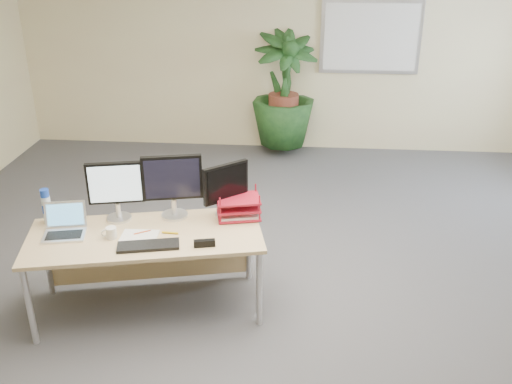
# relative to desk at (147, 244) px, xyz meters

# --- Properties ---
(floor) EXTENTS (8.00, 8.00, 0.00)m
(floor) POSITION_rel_desk_xyz_m (0.85, -0.18, -0.54)
(floor) COLOR #47474C
(floor) RESTS_ON ground
(back_wall) EXTENTS (7.00, 0.04, 2.70)m
(back_wall) POSITION_rel_desk_xyz_m (0.85, 3.82, 0.81)
(back_wall) COLOR beige
(back_wall) RESTS_ON floor
(whiteboard) EXTENTS (1.30, 0.04, 0.95)m
(whiteboard) POSITION_rel_desk_xyz_m (2.05, 3.79, 1.01)
(whiteboard) COLOR silver
(whiteboard) RESTS_ON back_wall
(desk) EXTENTS (1.91, 1.12, 0.69)m
(desk) POSITION_rel_desk_xyz_m (0.00, 0.00, 0.00)
(desk) COLOR tan
(desk) RESTS_ON floor
(floor_plant) EXTENTS (1.09, 1.09, 1.50)m
(floor_plant) POSITION_rel_desk_xyz_m (0.95, 3.52, 0.21)
(floor_plant) COLOR #123315
(floor_plant) RESTS_ON floor
(monitor_left) EXTENTS (0.44, 0.20, 0.49)m
(monitor_left) POSITION_rel_desk_xyz_m (-0.25, 0.13, 0.42)
(monitor_left) COLOR silver
(monitor_left) RESTS_ON desk
(monitor_right) EXTENTS (0.47, 0.22, 0.53)m
(monitor_right) POSITION_rel_desk_xyz_m (0.19, 0.22, 0.45)
(monitor_right) COLOR silver
(monitor_right) RESTS_ON desk
(monitor_dark) EXTENTS (0.33, 0.29, 0.45)m
(monitor_dark) POSITION_rel_desk_xyz_m (0.61, 0.27, 0.40)
(monitor_dark) COLOR silver
(monitor_dark) RESTS_ON desk
(laptop) EXTENTS (0.36, 0.33, 0.22)m
(laptop) POSITION_rel_desk_xyz_m (-0.60, -0.13, 0.20)
(laptop) COLOR silver
(laptop) RESTS_ON desk
(keyboard) EXTENTS (0.48, 0.25, 0.03)m
(keyboard) POSITION_rel_desk_xyz_m (0.10, -0.29, 0.16)
(keyboard) COLOR black
(keyboard) RESTS_ON desk
(coffee_mug) EXTENTS (0.12, 0.08, 0.09)m
(coffee_mug) POSITION_rel_desk_xyz_m (-0.22, -0.18, 0.19)
(coffee_mug) COLOR white
(coffee_mug) RESTS_ON desk
(spiral_notebook) EXTENTS (0.28, 0.22, 0.01)m
(spiral_notebook) POSITION_rel_desk_xyz_m (-0.01, -0.15, 0.15)
(spiral_notebook) COLOR white
(spiral_notebook) RESTS_ON desk
(orange_pen) EXTENTS (0.12, 0.08, 0.01)m
(orange_pen) POSITION_rel_desk_xyz_m (0.00, -0.10, 0.16)
(orange_pen) COLOR #D64917
(orange_pen) RESTS_ON spiral_notebook
(yellow_highlighter) EXTENTS (0.13, 0.03, 0.02)m
(yellow_highlighter) POSITION_rel_desk_xyz_m (0.21, -0.07, 0.15)
(yellow_highlighter) COLOR gold
(yellow_highlighter) RESTS_ON desk
(water_bottle) EXTENTS (0.07, 0.07, 0.29)m
(water_bottle) POSITION_rel_desk_xyz_m (-0.79, 0.03, 0.28)
(water_bottle) COLOR silver
(water_bottle) RESTS_ON desk
(letter_tray) EXTENTS (0.39, 0.33, 0.16)m
(letter_tray) POSITION_rel_desk_xyz_m (0.71, 0.25, 0.22)
(letter_tray) COLOR maroon
(letter_tray) RESTS_ON desk
(stapler) EXTENTS (0.16, 0.08, 0.05)m
(stapler) POSITION_rel_desk_xyz_m (0.51, -0.24, 0.17)
(stapler) COLOR black
(stapler) RESTS_ON desk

